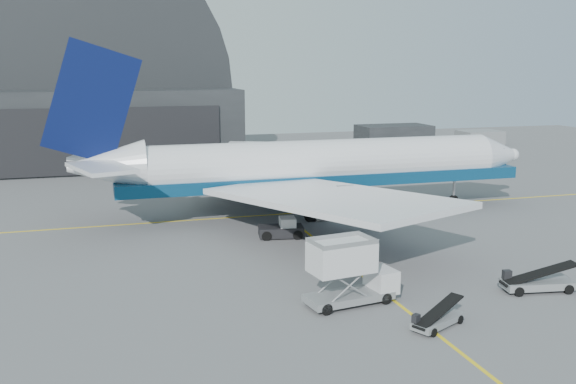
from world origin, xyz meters
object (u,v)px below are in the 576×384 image
object	(u,v)px
catering_truck	(348,273)
pushback_tug	(282,230)
belt_loader_b	(537,283)
airliner	(306,167)
belt_loader_a	(437,320)

from	to	relation	value
catering_truck	pushback_tug	bearing A→B (deg)	79.48
pushback_tug	belt_loader_b	size ratio (longest dim) A/B	0.80
airliner	belt_loader_b	world-z (taller)	airliner
airliner	belt_loader_a	xyz separation A→B (m)	(-1.82, -30.93, -4.62)
airliner	pushback_tug	xyz separation A→B (m)	(-5.03, -8.22, -4.40)
catering_truck	belt_loader_a	bearing A→B (deg)	-62.23
belt_loader_a	catering_truck	bearing A→B (deg)	99.56
belt_loader_a	belt_loader_b	distance (m)	10.54
belt_loader_a	belt_loader_b	world-z (taller)	belt_loader_b
catering_truck	pushback_tug	size ratio (longest dim) A/B	1.49
airliner	belt_loader_a	distance (m)	31.33
catering_truck	belt_loader_a	size ratio (longest dim) A/B	1.58
catering_truck	belt_loader_b	world-z (taller)	catering_truck
airliner	pushback_tug	world-z (taller)	airliner
airliner	belt_loader_b	size ratio (longest dim) A/B	9.56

